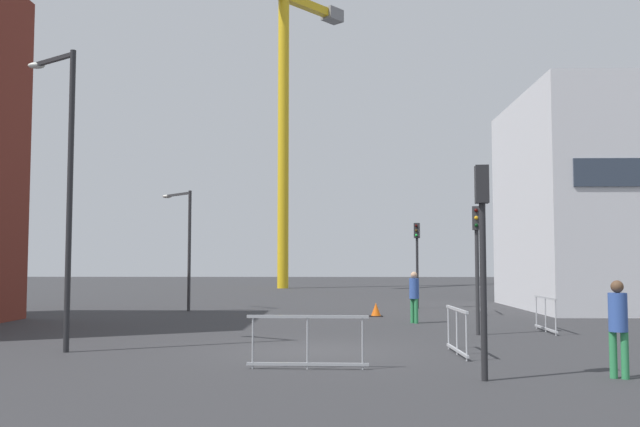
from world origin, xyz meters
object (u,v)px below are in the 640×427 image
at_px(streetlamp_tall, 65,173).
at_px(traffic_light_corner, 417,251).
at_px(pedestrian_walking, 618,321).
at_px(traffic_cone_orange, 376,310).
at_px(pedestrian_waiting, 414,293).
at_px(traffic_light_crosswalk, 477,248).
at_px(traffic_light_median, 482,235).
at_px(construction_crane, 279,85).
at_px(streetlamp_short, 185,236).

height_order(streetlamp_tall, traffic_light_corner, streetlamp_tall).
relative_size(traffic_light_corner, pedestrian_walking, 2.17).
distance_m(pedestrian_walking, traffic_cone_orange, 15.06).
bearing_deg(pedestrian_waiting, traffic_light_crosswalk, -69.82).
relative_size(traffic_light_median, traffic_cone_orange, 7.38).
bearing_deg(pedestrian_waiting, pedestrian_walking, -77.82).
xyz_separation_m(traffic_light_corner, traffic_light_median, (-1.06, -19.63, 0.00)).
distance_m(traffic_light_median, pedestrian_waiting, 11.96).
height_order(traffic_light_median, traffic_cone_orange, traffic_light_median).
distance_m(streetlamp_tall, pedestrian_walking, 12.84).
height_order(traffic_light_corner, pedestrian_waiting, traffic_light_corner).
distance_m(construction_crane, traffic_light_corner, 28.47).
xyz_separation_m(streetlamp_short, pedestrian_waiting, (9.43, -6.01, -2.25)).
bearing_deg(construction_crane, traffic_cone_orange, -77.59).
distance_m(construction_crane, streetlamp_short, 28.50).
xyz_separation_m(streetlamp_tall, pedestrian_walking, (11.88, -3.63, -3.27)).
xyz_separation_m(traffic_light_crosswalk, pedestrian_walking, (1.06, -7.66, -1.50)).
bearing_deg(pedestrian_waiting, traffic_cone_orange, 111.37).
xyz_separation_m(streetlamp_tall, traffic_light_corner, (10.39, 15.72, -1.68)).
distance_m(construction_crane, streetlamp_tall, 41.04).
bearing_deg(traffic_light_corner, traffic_cone_orange, -114.64).
relative_size(pedestrian_waiting, traffic_cone_orange, 3.37).
relative_size(construction_crane, pedestrian_walking, 13.56).
bearing_deg(traffic_cone_orange, pedestrian_waiting, -68.63).
bearing_deg(traffic_light_median, traffic_light_crosswalk, 79.44).
relative_size(construction_crane, streetlamp_short, 4.67).
distance_m(traffic_light_corner, pedestrian_waiting, 8.00).
distance_m(traffic_light_corner, traffic_light_median, 19.66).
relative_size(traffic_light_corner, traffic_cone_orange, 7.38).
bearing_deg(traffic_light_median, streetlamp_tall, 157.25).
bearing_deg(traffic_cone_orange, construction_crane, 102.41).
bearing_deg(traffic_light_corner, traffic_light_median, -93.08).
distance_m(streetlamp_short, pedestrian_walking, 21.37).
bearing_deg(traffic_light_crosswalk, streetlamp_short, 137.60).
bearing_deg(traffic_light_crosswalk, pedestrian_waiting, 110.18).
bearing_deg(pedestrian_walking, streetlamp_tall, 162.99).
bearing_deg(streetlamp_short, construction_crane, 85.35).
xyz_separation_m(streetlamp_short, traffic_cone_orange, (8.25, -3.01, -3.06)).
xyz_separation_m(streetlamp_tall, traffic_light_crosswalk, (10.81, 4.03, -1.77)).
distance_m(pedestrian_walking, pedestrian_waiting, 11.84).
distance_m(traffic_light_corner, pedestrian_walking, 19.47).
height_order(streetlamp_short, traffic_light_median, streetlamp_short).
bearing_deg(streetlamp_short, traffic_cone_orange, -20.02).
xyz_separation_m(traffic_light_median, pedestrian_walking, (2.54, 0.28, -1.59)).
height_order(construction_crane, traffic_light_median, construction_crane).
height_order(traffic_light_corner, traffic_light_crosswalk, traffic_light_corner).
distance_m(streetlamp_short, traffic_light_crosswalk, 14.73).
height_order(traffic_light_median, pedestrian_walking, traffic_light_median).
relative_size(streetlamp_tall, traffic_light_median, 1.86).
distance_m(construction_crane, pedestrian_walking, 46.53).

